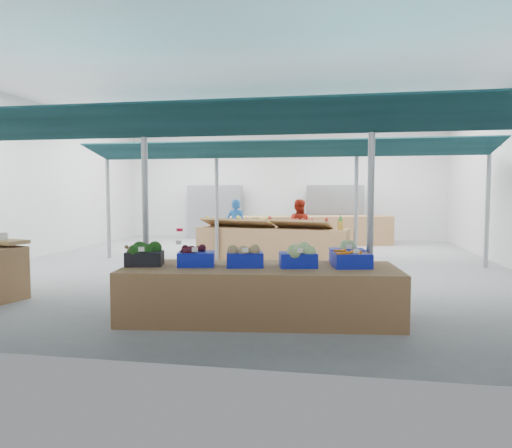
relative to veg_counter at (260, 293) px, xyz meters
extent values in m
plane|color=slate|center=(-0.97, 4.68, -0.37)|extent=(13.00, 13.00, 0.00)
plane|color=silver|center=(-0.97, 4.68, 3.83)|extent=(13.00, 13.00, 0.00)
plane|color=silver|center=(-0.97, 11.18, 1.73)|extent=(12.00, 0.00, 12.00)
plane|color=silver|center=(-6.97, 4.68, 1.73)|extent=(0.00, 13.00, 13.00)
cylinder|color=gray|center=(-4.97, 5.18, 1.13)|extent=(0.10, 0.10, 3.00)
cylinder|color=gray|center=(-1.97, 0.68, 1.13)|extent=(0.10, 0.10, 3.00)
cylinder|color=gray|center=(-1.97, 5.18, 1.13)|extent=(0.10, 0.10, 3.00)
cylinder|color=gray|center=(1.53, 0.68, 1.13)|extent=(0.10, 0.10, 3.00)
cylinder|color=gray|center=(1.53, 5.18, 1.13)|extent=(0.10, 0.10, 3.00)
cylinder|color=gray|center=(4.53, 5.18, 1.13)|extent=(0.10, 0.10, 3.00)
cylinder|color=gray|center=(-0.22, 0.68, 2.48)|extent=(10.00, 0.06, 0.06)
cylinder|color=gray|center=(-0.22, 5.18, 2.48)|extent=(10.00, 0.06, 0.06)
cube|color=black|center=(-0.22, 0.03, 2.41)|extent=(9.50, 1.28, 0.30)
cube|color=black|center=(-0.22, 1.33, 2.41)|extent=(9.50, 1.28, 0.30)
cube|color=black|center=(-0.22, 4.53, 2.41)|extent=(9.50, 1.28, 0.30)
cube|color=black|center=(-0.22, 5.83, 2.41)|extent=(9.50, 1.28, 0.30)
cube|color=#B23F33|center=(-3.47, 10.68, 0.63)|extent=(2.00, 0.50, 2.00)
cube|color=#B23F33|center=(1.03, 10.68, 0.63)|extent=(2.00, 0.50, 2.00)
cube|color=#8E5E3E|center=(0.00, 0.00, 0.00)|extent=(3.90, 1.66, 0.74)
cube|color=#8E5E3E|center=(-0.58, 5.56, 0.05)|extent=(4.01, 1.41, 0.84)
cube|color=#8E5E3E|center=(0.23, 9.09, 0.12)|extent=(5.48, 2.55, 0.97)
cube|color=#0F1CA9|center=(1.54, 0.37, -0.06)|extent=(0.60, 0.53, 0.61)
imported|color=blue|center=(-1.78, 6.66, 0.42)|extent=(0.61, 0.44, 1.57)
imported|color=#B12615|center=(0.02, 6.66, 0.42)|extent=(0.83, 0.68, 1.57)
cube|color=black|center=(-1.62, -0.18, 0.47)|extent=(0.56, 0.45, 0.20)
cube|color=white|center=(-1.57, -0.39, 0.63)|extent=(0.08, 0.03, 0.06)
cube|color=#0F1CA9|center=(-0.89, -0.10, 0.47)|extent=(0.56, 0.45, 0.20)
cube|color=white|center=(-0.84, -0.31, 0.63)|extent=(0.08, 0.03, 0.06)
cube|color=#0F1CA9|center=(-0.21, -0.02, 0.47)|extent=(0.56, 0.45, 0.20)
cube|color=white|center=(-0.16, -0.24, 0.63)|extent=(0.08, 0.03, 0.06)
cube|color=#0F1CA9|center=(0.52, 0.06, 0.47)|extent=(0.56, 0.45, 0.20)
cube|color=white|center=(0.57, -0.16, 0.63)|extent=(0.08, 0.03, 0.06)
cube|color=#0F1CA9|center=(1.25, 0.14, 0.47)|extent=(0.56, 0.45, 0.20)
cube|color=white|center=(1.30, -0.08, 0.63)|extent=(0.08, 0.03, 0.06)
sphere|color=brown|center=(-1.76, -0.32, 0.61)|extent=(0.09, 0.09, 0.09)
sphere|color=brown|center=(-1.81, -0.34, 0.65)|extent=(0.06, 0.06, 0.06)
cylinder|color=red|center=(-1.70, 1.55, 0.73)|extent=(0.12, 0.12, 0.05)
cube|color=white|center=(-1.70, 1.49, 0.51)|extent=(0.10, 0.01, 0.07)
cube|color=#997247|center=(-1.52, 5.58, 0.59)|extent=(2.01, 1.12, 0.26)
cube|color=#997247|center=(0.19, 5.37, 0.59)|extent=(1.62, 1.03, 0.26)
cylinder|color=#8C6019|center=(1.17, 5.25, 0.58)|extent=(0.14, 0.14, 0.22)
cone|color=#26661E|center=(1.17, 5.25, 0.77)|extent=(0.12, 0.12, 0.18)
cube|color=#0F1CA9|center=(1.20, 0.61, 0.47)|extent=(0.53, 0.40, 0.20)
cube|color=white|center=(1.22, 0.39, 0.63)|extent=(0.08, 0.02, 0.06)
camera|label=1|loc=(1.00, -6.19, 1.40)|focal=32.00mm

